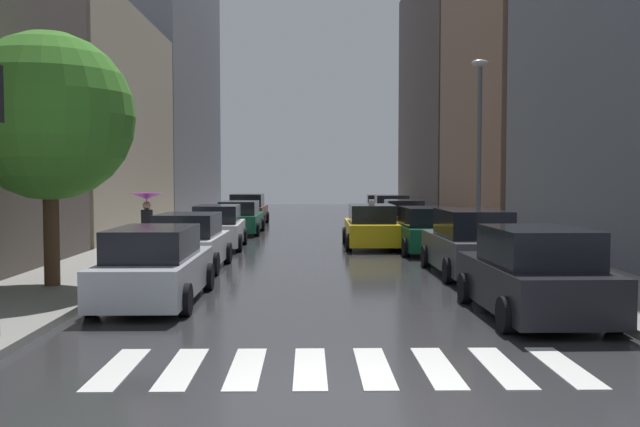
{
  "coord_description": "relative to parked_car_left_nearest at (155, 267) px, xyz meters",
  "views": [
    {
      "loc": [
        -0.47,
        -8.46,
        2.7
      ],
      "look_at": [
        0.01,
        20.69,
        1.17
      ],
      "focal_mm": 39.76,
      "sensor_mm": 36.0,
      "label": 1
    }
  ],
  "objects": [
    {
      "name": "parked_car_left_nearest",
      "position": [
        0.0,
        0.0,
        0.0
      ],
      "size": [
        2.02,
        4.79,
        1.62
      ],
      "rotation": [
        0.0,
        0.0,
        1.57
      ],
      "color": "#B2B7BF",
      "rests_on": "ground"
    },
    {
      "name": "parked_car_right_fifth",
      "position": [
        7.66,
        22.09,
        0.04
      ],
      "size": [
        2.24,
        4.62,
        1.73
      ],
      "rotation": [
        0.0,
        0.0,
        1.53
      ],
      "color": "#B2B7BF",
      "rests_on": "ground"
    },
    {
      "name": "lamp_post_right",
      "position": [
        9.31,
        9.8,
        3.23
      ],
      "size": [
        0.6,
        0.28,
        6.64
      ],
      "color": "#595B60",
      "rests_on": "sidewalk_right"
    },
    {
      "name": "taxi_midroad",
      "position": [
        5.69,
        11.81,
        0.0
      ],
      "size": [
        2.11,
        4.64,
        1.81
      ],
      "rotation": [
        0.0,
        0.0,
        1.56
      ],
      "color": "yellow",
      "rests_on": "ground"
    },
    {
      "name": "parked_car_left_second",
      "position": [
        -0.17,
        5.41,
        0.0
      ],
      "size": [
        2.11,
        4.15,
        1.63
      ],
      "rotation": [
        0.0,
        0.0,
        1.55
      ],
      "color": "silver",
      "rests_on": "ground"
    },
    {
      "name": "parked_car_left_third",
      "position": [
        -0.12,
        11.47,
        -0.0
      ],
      "size": [
        2.07,
        4.25,
        1.62
      ],
      "rotation": [
        0.0,
        0.0,
        1.59
      ],
      "color": "silver",
      "rests_on": "ground"
    },
    {
      "name": "crosswalk_stripes",
      "position": [
        3.76,
        -5.27,
        -0.76
      ],
      "size": [
        6.75,
        2.2,
        0.01
      ],
      "color": "silver",
      "rests_on": "ground"
    },
    {
      "name": "parked_car_left_fifth",
      "position": [
        -0.13,
        24.67,
        0.04
      ],
      "size": [
        2.23,
        4.21,
        1.71
      ],
      "rotation": [
        0.0,
        0.0,
        1.55
      ],
      "color": "brown",
      "rests_on": "ground"
    },
    {
      "name": "parked_car_left_fourth",
      "position": [
        0.05,
        18.23,
        -0.03
      ],
      "size": [
        2.15,
        4.77,
        1.54
      ],
      "rotation": [
        0.0,
        0.0,
        1.56
      ],
      "color": "#0C4C2D",
      "rests_on": "ground"
    },
    {
      "name": "sidewalk_right",
      "position": [
        10.26,
        17.34,
        -0.69
      ],
      "size": [
        3.0,
        72.0,
        0.15
      ],
      "primitive_type": "cube",
      "color": "gray",
      "rests_on": "ground"
    },
    {
      "name": "street_tree_left",
      "position": [
        -2.73,
        1.48,
        3.32
      ],
      "size": [
        3.91,
        3.91,
        5.9
      ],
      "color": "#513823",
      "rests_on": "sidewalk_left"
    },
    {
      "name": "building_left_far",
      "position": [
        -7.24,
        35.35,
        9.69
      ],
      "size": [
        6.0,
        21.12,
        20.9
      ],
      "primitive_type": "cube",
      "color": "slate",
      "rests_on": "ground"
    },
    {
      "name": "pedestrian_foreground",
      "position": [
        -1.76,
        7.01,
        0.87
      ],
      "size": [
        1.02,
        1.02,
        2.03
      ],
      "rotation": [
        0.0,
        0.0,
        5.72
      ],
      "color": "brown",
      "rests_on": "sidewalk_left"
    },
    {
      "name": "parked_car_right_sixth",
      "position": [
        7.67,
        28.15,
        -0.02
      ],
      "size": [
        2.15,
        4.42,
        1.57
      ],
      "rotation": [
        0.0,
        0.0,
        1.52
      ],
      "color": "#474C51",
      "rests_on": "ground"
    },
    {
      "name": "building_right_mid",
      "position": [
        14.76,
        23.22,
        6.36
      ],
      "size": [
        6.0,
        14.54,
        14.24
      ],
      "primitive_type": "cube",
      "color": "#8C6B56",
      "rests_on": "ground"
    },
    {
      "name": "sidewalk_left",
      "position": [
        -2.74,
        17.34,
        -0.69
      ],
      "size": [
        3.0,
        72.0,
        0.15
      ],
      "primitive_type": "cube",
      "color": "gray",
      "rests_on": "ground"
    },
    {
      "name": "parked_car_right_second",
      "position": [
        7.74,
        4.16,
        0.07
      ],
      "size": [
        2.12,
        4.82,
        1.79
      ],
      "rotation": [
        0.0,
        0.0,
        1.59
      ],
      "color": "#474C51",
      "rests_on": "ground"
    },
    {
      "name": "parked_car_right_fourth",
      "position": [
        7.53,
        16.35,
        0.01
      ],
      "size": [
        2.09,
        4.06,
        1.65
      ],
      "rotation": [
        0.0,
        0.0,
        1.54
      ],
      "color": "maroon",
      "rests_on": "ground"
    },
    {
      "name": "ground_plane",
      "position": [
        3.76,
        17.34,
        -0.78
      ],
      "size": [
        28.0,
        72.0,
        0.04
      ],
      "primitive_type": "cube",
      "color": "#2D2D2F"
    },
    {
      "name": "parked_car_right_third",
      "position": [
        7.48,
        9.97,
        -0.0
      ],
      "size": [
        2.23,
        4.71,
        1.61
      ],
      "rotation": [
        0.0,
        0.0,
        1.6
      ],
      "color": "#0C4C2D",
      "rests_on": "ground"
    },
    {
      "name": "building_right_far",
      "position": [
        14.76,
        41.28,
        8.65
      ],
      "size": [
        6.0,
        20.52,
        18.82
      ],
      "primitive_type": "cube",
      "color": "#564C47",
      "rests_on": "ground"
    },
    {
      "name": "parked_car_right_nearest",
      "position": [
        7.62,
        -1.7,
        0.04
      ],
      "size": [
        2.21,
        4.48,
        1.73
      ],
      "rotation": [
        0.0,
        0.0,
        1.59
      ],
      "color": "black",
      "rests_on": "ground"
    },
    {
      "name": "building_left_mid",
      "position": [
        -7.24,
        17.16,
        4.27
      ],
      "size": [
        6.0,
        14.79,
        10.06
      ],
      "primitive_type": "cube",
      "color": "#B2A38C",
      "rests_on": "ground"
    }
  ]
}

